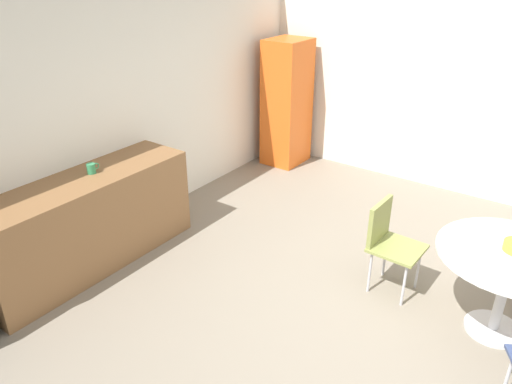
{
  "coord_description": "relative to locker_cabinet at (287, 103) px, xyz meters",
  "views": [
    {
      "loc": [
        -3.08,
        -0.99,
        2.74
      ],
      "look_at": [
        -0.12,
        1.15,
        0.95
      ],
      "focal_mm": 34.23,
      "sensor_mm": 36.0,
      "label": 1
    }
  ],
  "objects": [
    {
      "name": "ground_plane",
      "position": [
        -2.55,
        -2.55,
        -0.86
      ],
      "size": [
        6.0,
        6.0,
        0.0
      ],
      "primitive_type": "plane",
      "color": "gray"
    },
    {
      "name": "wall_back",
      "position": [
        -2.55,
        0.45,
        0.44
      ],
      "size": [
        6.0,
        0.1,
        2.6
      ],
      "primitive_type": "cube",
      "color": "white",
      "rests_on": "ground_plane"
    },
    {
      "name": "wall_side_right",
      "position": [
        0.45,
        -2.55,
        0.44
      ],
      "size": [
        0.1,
        6.0,
        2.6
      ],
      "primitive_type": "cube",
      "color": "white",
      "rests_on": "ground_plane"
    },
    {
      "name": "counter_block",
      "position": [
        -3.31,
        0.1,
        -0.41
      ],
      "size": [
        2.11,
        0.6,
        0.9
      ],
      "primitive_type": "cube",
      "color": "brown",
      "rests_on": "ground_plane"
    },
    {
      "name": "locker_cabinet",
      "position": [
        0.0,
        0.0,
        0.0
      ],
      "size": [
        0.6,
        0.5,
        1.73
      ],
      "primitive_type": "cube",
      "color": "orange",
      "rests_on": "ground_plane"
    },
    {
      "name": "round_table",
      "position": [
        -2.04,
        -3.3,
        -0.26
      ],
      "size": [
        1.1,
        1.1,
        0.74
      ],
      "color": "silver",
      "rests_on": "ground_plane"
    },
    {
      "name": "chair_olive",
      "position": [
        -2.0,
        -2.34,
        -0.34
      ],
      "size": [
        0.43,
        0.43,
        0.83
      ],
      "color": "silver",
      "rests_on": "ground_plane"
    },
    {
      "name": "mug_white",
      "position": [
        -3.16,
        0.13,
        0.08
      ],
      "size": [
        0.13,
        0.08,
        0.09
      ],
      "color": "#338C59",
      "rests_on": "counter_block"
    }
  ]
}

